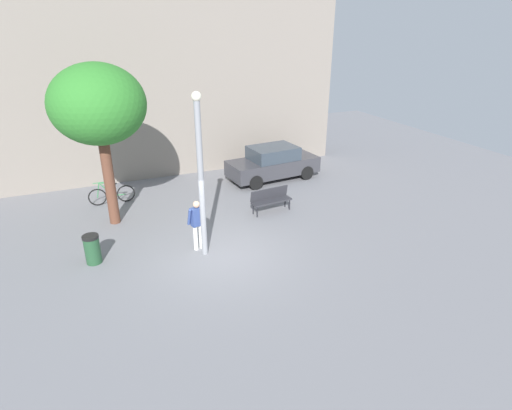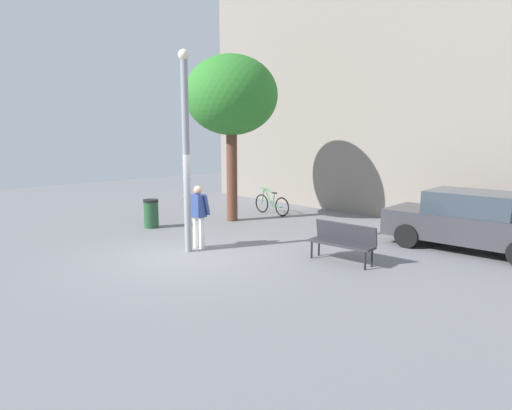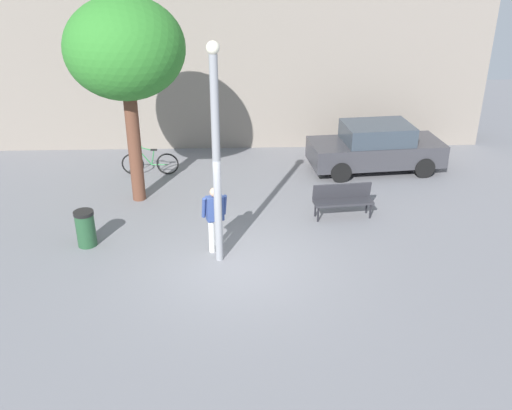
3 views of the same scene
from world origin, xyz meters
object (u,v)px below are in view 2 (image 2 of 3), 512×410
at_px(lamppost, 186,146).
at_px(parked_car_charcoal, 471,221).
at_px(park_bench, 343,239).
at_px(person_by_lamppost, 198,212).
at_px(plaza_tree, 231,96).
at_px(bicycle_green, 272,204).
at_px(trash_bin, 151,213).

height_order(lamppost, parked_car_charcoal, lamppost).
height_order(lamppost, park_bench, lamppost).
bearing_deg(park_bench, person_by_lamppost, -152.29).
bearing_deg(plaza_tree, bicycle_green, 87.43).
distance_m(lamppost, park_bench, 4.48).
relative_size(plaza_tree, parked_car_charcoal, 1.29).
bearing_deg(lamppost, person_by_lamppost, 102.76).
distance_m(bicycle_green, parked_car_charcoal, 7.22).
bearing_deg(lamppost, trash_bin, 166.33).
distance_m(lamppost, parked_car_charcoal, 7.58).
distance_m(park_bench, bicycle_green, 6.42).
height_order(plaza_tree, trash_bin, plaza_tree).
xyz_separation_m(park_bench, bicycle_green, (-5.59, 3.16, -0.16)).
distance_m(person_by_lamppost, trash_bin, 3.25).
height_order(park_bench, plaza_tree, plaza_tree).
bearing_deg(person_by_lamppost, trash_bin, 172.81).
distance_m(lamppost, trash_bin, 4.04).
distance_m(park_bench, parked_car_charcoal, 3.68).
relative_size(person_by_lamppost, bicycle_green, 0.92).
bearing_deg(person_by_lamppost, parked_car_charcoal, 45.36).
bearing_deg(bicycle_green, person_by_lamppost, -65.75).
xyz_separation_m(parked_car_charcoal, trash_bin, (-8.17, -4.65, -0.31)).
distance_m(plaza_tree, bicycle_green, 4.28).
relative_size(lamppost, person_by_lamppost, 3.02).
distance_m(person_by_lamppost, park_bench, 3.82).
distance_m(plaza_tree, parked_car_charcoal, 8.32).
distance_m(person_by_lamppost, bicycle_green, 5.44).
bearing_deg(parked_car_charcoal, bicycle_green, -178.98).
bearing_deg(bicycle_green, plaza_tree, -92.57).
bearing_deg(park_bench, trash_bin, -168.21).
relative_size(park_bench, plaza_tree, 0.29).
bearing_deg(bicycle_green, trash_bin, -101.99).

